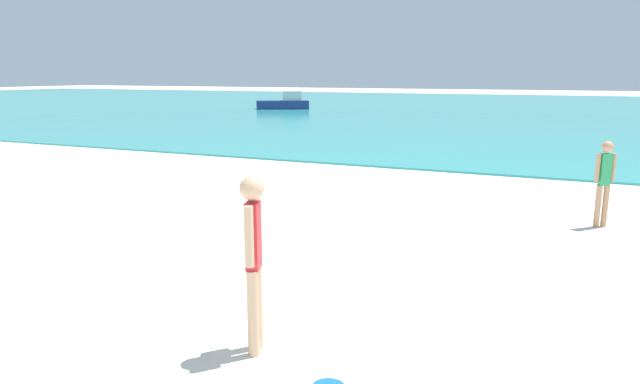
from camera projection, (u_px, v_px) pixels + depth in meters
water at (518, 109)px, 42.26m from camera, size 160.00×60.00×0.06m
person_standing at (254, 254)px, 5.19m from camera, size 0.23×0.38×1.71m
person_distant at (604, 179)px, 9.61m from camera, size 0.32×0.20×1.50m
boat_far at (285, 103)px, 41.45m from camera, size 3.96×2.87×1.30m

